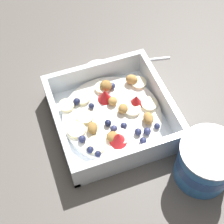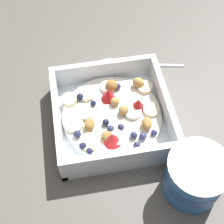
# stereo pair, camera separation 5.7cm
# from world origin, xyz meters

# --- Properties ---
(ground_plane) EXTENTS (2.40, 2.40, 0.00)m
(ground_plane) POSITION_xyz_m (0.00, 0.00, 0.00)
(ground_plane) COLOR #56514C
(fruit_bowl) EXTENTS (0.20, 0.20, 0.06)m
(fruit_bowl) POSITION_xyz_m (-0.01, -0.01, 0.02)
(fruit_bowl) COLOR white
(fruit_bowl) RESTS_ON ground
(spoon) EXTENTS (0.06, 0.17, 0.01)m
(spoon) POSITION_xyz_m (-0.14, 0.04, 0.00)
(spoon) COLOR silver
(spoon) RESTS_ON ground
(yogurt_cup) EXTENTS (0.09, 0.09, 0.08)m
(yogurt_cup) POSITION_xyz_m (0.13, 0.09, 0.04)
(yogurt_cup) COLOR #3370B7
(yogurt_cup) RESTS_ON ground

